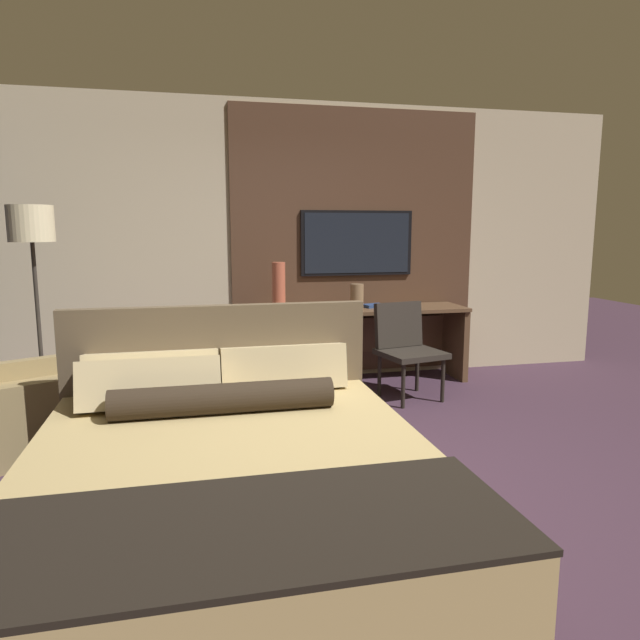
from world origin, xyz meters
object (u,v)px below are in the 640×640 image
Objects in this scene: book at (374,306)px; vase_short at (357,297)px; desk_chair at (405,342)px; tv at (357,243)px; armchair_by_window at (23,412)px; bed at (230,485)px; floor_lamp at (32,241)px; vase_tall at (279,287)px; desk at (362,330)px.

vase_short is at bearing -149.59° from book.
tv is at bearing 92.75° from desk_chair.
desk_chair reaches higher than armchair_by_window.
tv is (1.54, 3.05, 1.09)m from bed.
bed is at bearing -58.66° from floor_lamp.
tv is 3.00m from floor_lamp.
armchair_by_window is 2.38× the size of vase_tall.
armchair_by_window is 4.47× the size of vase_short.
desk_chair reaches higher than book.
desk is 0.90m from tv.
tv is at bearing 74.29° from vase_short.
armchair_by_window reaches higher than desk.
tv is 1.05× the size of armchair_by_window.
vase_short is at bearing 10.22° from floor_lamp.
desk_chair is 3.47× the size of vase_short.
book is at bearing 1.09° from desk.
floor_lamp is at bearing -163.44° from tv.
tv is at bearing 117.42° from book.
vase_short reaches higher than armchair_by_window.
armchair_by_window is at bearing -157.96° from book.
vase_tall reaches higher than vase_short.
floor_lamp reaches higher than vase_short.
vase_tall is (-0.87, -0.33, -0.40)m from tv.
bed is 8.88× the size of book.
tv is 0.68× the size of floor_lamp.
bed is at bearing -118.58° from desk.
vase_short is at bearing -94.65° from armchair_by_window.
vase_short is (1.44, 2.70, 0.57)m from bed.
floor_lamp is at bearing -169.78° from vase_short.
tv reaches higher than book.
floor_lamp is (0.01, 0.59, 1.19)m from armchair_by_window.
tv is at bearing 63.26° from bed.
vase_tall is at bearing 76.21° from bed.
desk is 1.20× the size of floor_lamp.
desk_chair is (0.22, -0.84, -0.89)m from tv.
tv is at bearing 90.00° from desk.
bed is 1.09× the size of desk.
bed is 2.10m from armchair_by_window.
vase_tall is (0.67, 2.72, 0.68)m from bed.
vase_tall reaches higher than desk_chair.
desk is at bearing 97.91° from desk_chair.
vase_tall is at bearing -87.16° from armchair_by_window.
bed is 1.91× the size of tv.
vase_short is (2.78, 1.09, 0.62)m from armchair_by_window.
vase_short reaches higher than desk.
bed is 2.81m from floor_lamp.
desk is 0.28m from book.
desk_chair is 1.30m from vase_tall.
vase_tall reaches higher than armchair_by_window.
desk_chair is 3.17m from armchair_by_window.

